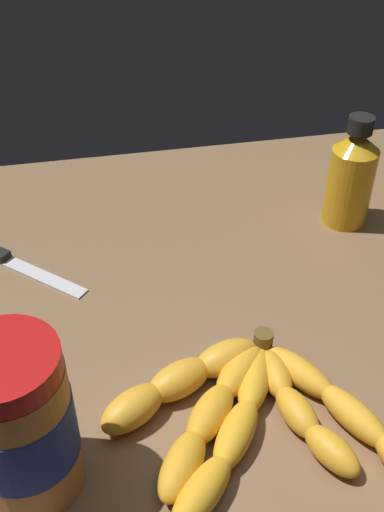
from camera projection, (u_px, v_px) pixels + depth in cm
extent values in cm
cube|color=brown|center=(228.00, 301.00, 71.78)|extent=(80.41, 70.50, 3.51)
ellipsoid|color=gold|center=(227.00, 358.00, 60.15)|extent=(7.51, 5.14, 3.46)
ellipsoid|color=gold|center=(179.00, 380.00, 57.96)|extent=(7.65, 5.88, 3.46)
ellipsoid|color=gold|center=(133.00, 409.00, 55.28)|extent=(7.64, 6.51, 3.46)
ellipsoid|color=gold|center=(240.00, 372.00, 58.88)|extent=(7.48, 7.35, 3.18)
ellipsoid|color=gold|center=(210.00, 414.00, 54.98)|extent=(7.13, 7.64, 3.18)
ellipsoid|color=gold|center=(182.00, 465.00, 50.85)|extent=(6.70, 7.84, 3.18)
ellipsoid|color=gold|center=(255.00, 380.00, 58.20)|extent=(6.22, 8.55, 2.97)
ellipsoid|color=gold|center=(236.00, 434.00, 53.45)|extent=(7.12, 8.28, 2.97)
ellipsoid|color=gold|center=(202.00, 492.00, 49.04)|extent=(7.82, 7.79, 2.97)
ellipsoid|color=gold|center=(275.00, 374.00, 58.86)|extent=(3.01, 6.03, 2.86)
ellipsoid|color=gold|center=(297.00, 412.00, 55.35)|extent=(4.18, 6.46, 2.86)
ellipsoid|color=gold|center=(332.00, 450.00, 52.17)|extent=(5.15, 6.60, 2.86)
ellipsoid|color=gold|center=(300.00, 372.00, 59.09)|extent=(6.81, 8.56, 2.82)
ellipsoid|color=gold|center=(354.00, 415.00, 55.07)|extent=(6.00, 8.75, 2.82)
cylinder|color=brown|center=(263.00, 343.00, 61.60)|extent=(2.00, 2.00, 3.00)
cylinder|color=#B27238|center=(22.00, 431.00, 47.46)|extent=(8.59, 8.59, 13.48)
cylinder|color=navy|center=(20.00, 426.00, 47.04)|extent=(8.76, 8.76, 6.07)
cylinder|color=#B71414|center=(3.00, 365.00, 42.67)|extent=(8.48, 8.48, 1.97)
cylinder|color=gold|center=(349.00, 186.00, 78.82)|extent=(5.98, 5.98, 10.60)
cone|color=gold|center=(358.00, 142.00, 74.78)|extent=(5.98, 5.98, 2.43)
cylinder|color=black|center=(361.00, 125.00, 73.38)|extent=(3.17, 3.17, 2.09)
cube|color=silver|center=(44.00, 276.00, 72.27)|extent=(10.09, 9.50, 0.50)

